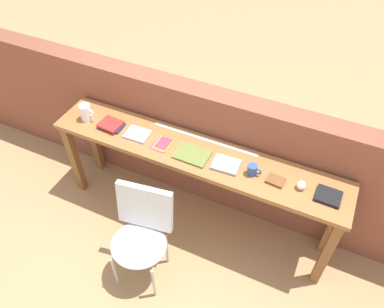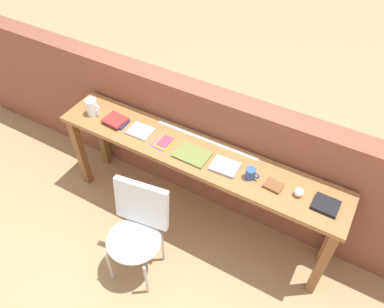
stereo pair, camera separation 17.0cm
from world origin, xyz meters
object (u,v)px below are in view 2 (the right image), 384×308
at_px(chair_white_moulded, 137,228).
at_px(book_open_centre, 192,155).
at_px(pitcher_white, 92,107).
at_px(mug, 251,174).
at_px(book_repair_rightmost, 326,205).
at_px(leather_journal_brown, 273,186).
at_px(book_stack_leftmost, 116,121).
at_px(pamphlet_pile_colourful, 164,142).
at_px(sports_ball_small, 299,192).
at_px(magazine_cycling, 140,131).

distance_m(chair_white_moulded, book_open_centre, 0.72).
relative_size(chair_white_moulded, pitcher_white, 4.85).
xyz_separation_m(mug, book_repair_rightmost, (0.57, 0.02, -0.03)).
relative_size(mug, leather_journal_brown, 0.85).
xyz_separation_m(pitcher_white, mug, (1.51, -0.00, -0.03)).
relative_size(book_stack_leftmost, mug, 1.86).
height_order(mug, book_repair_rightmost, mug).
bearing_deg(pamphlet_pile_colourful, chair_white_moulded, -79.04).
distance_m(book_stack_leftmost, sports_ball_small, 1.63).
relative_size(chair_white_moulded, pamphlet_pile_colourful, 4.85).
height_order(pitcher_white, book_stack_leftmost, pitcher_white).
xyz_separation_m(chair_white_moulded, sports_ball_small, (1.02, 0.63, 0.39)).
bearing_deg(sports_ball_small, leather_journal_brown, -175.72).
xyz_separation_m(chair_white_moulded, pitcher_white, (-0.87, 0.62, 0.43)).
bearing_deg(magazine_cycling, pamphlet_pile_colourful, -5.02).
relative_size(pitcher_white, magazine_cycling, 0.91).
bearing_deg(mug, book_repair_rightmost, 1.63).
bearing_deg(magazine_cycling, leather_journal_brown, -1.74).
distance_m(magazine_cycling, book_open_centre, 0.52).
distance_m(pamphlet_pile_colourful, book_open_centre, 0.28).
distance_m(book_open_centre, leather_journal_brown, 0.67).
bearing_deg(book_stack_leftmost, pitcher_white, -179.51).
bearing_deg(book_repair_rightmost, pamphlet_pile_colourful, -177.99).
xyz_separation_m(book_stack_leftmost, pamphlet_pile_colourful, (0.50, -0.01, -0.02)).
bearing_deg(book_open_centre, mug, 2.47).
bearing_deg(magazine_cycling, mug, -1.88).
bearing_deg(leather_journal_brown, magazine_cycling, -175.07).
distance_m(pamphlet_pile_colourful, book_repair_rightmost, 1.33).
distance_m(book_stack_leftmost, mug, 1.27).
bearing_deg(book_repair_rightmost, pitcher_white, -178.52).
height_order(book_open_centre, sports_ball_small, sports_ball_small).
xyz_separation_m(pitcher_white, book_stack_leftmost, (0.25, 0.00, -0.06)).
bearing_deg(leather_journal_brown, book_stack_leftmost, -174.72).
xyz_separation_m(magazine_cycling, mug, (1.01, -0.01, 0.04)).
xyz_separation_m(pamphlet_pile_colourful, leather_journal_brown, (0.95, 0.01, 0.01)).
relative_size(magazine_cycling, leather_journal_brown, 1.55).
height_order(pitcher_white, mug, pitcher_white).
height_order(chair_white_moulded, book_repair_rightmost, book_repair_rightmost).
bearing_deg(book_stack_leftmost, sports_ball_small, 0.43).
relative_size(chair_white_moulded, book_stack_leftmost, 4.35).
bearing_deg(mug, chair_white_moulded, -136.38).
xyz_separation_m(chair_white_moulded, pamphlet_pile_colourful, (-0.12, 0.61, 0.36)).
height_order(chair_white_moulded, magazine_cycling, magazine_cycling).
xyz_separation_m(book_open_centre, book_repair_rightmost, (1.06, 0.03, 0.00)).
bearing_deg(mug, book_stack_leftmost, 179.88).
distance_m(chair_white_moulded, pitcher_white, 1.15).
bearing_deg(book_open_centre, pamphlet_pile_colourful, 179.46).
distance_m(book_open_centre, book_repair_rightmost, 1.06).
relative_size(magazine_cycling, book_open_centre, 0.75).
height_order(mug, leather_journal_brown, mug).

